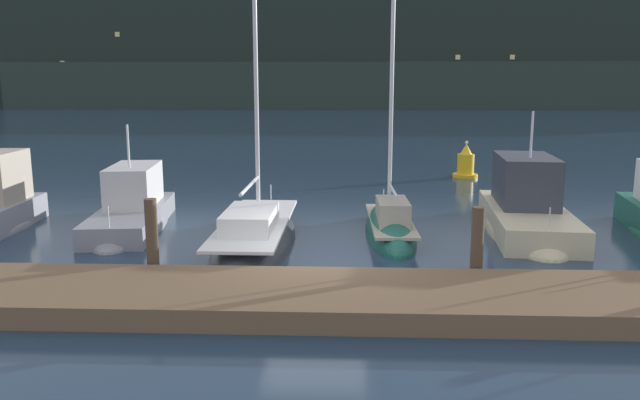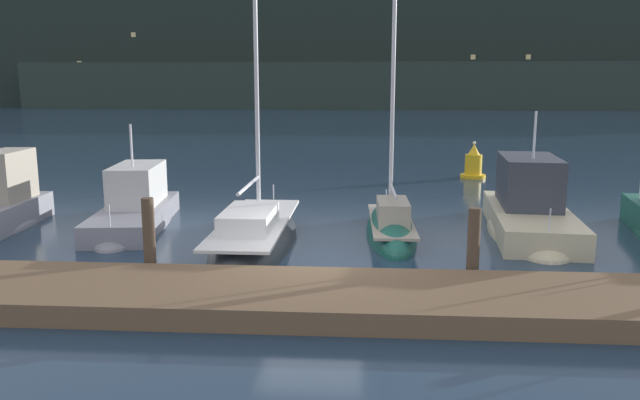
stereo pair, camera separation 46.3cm
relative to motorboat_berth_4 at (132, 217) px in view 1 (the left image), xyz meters
name	(u,v)px [view 1 (the left image)]	position (x,y,z in m)	size (l,w,h in m)	color
ground_plane	(315,273)	(5.97, -4.52, -0.32)	(400.00, 400.00, 0.00)	#1E3347
dock	(308,298)	(5.97, -6.90, -0.10)	(43.69, 2.80, 0.45)	brown
mooring_pile_2	(152,240)	(2.30, -5.25, 0.63)	(0.28, 0.28, 1.91)	#4C3D2D
mooring_pile_3	(477,246)	(9.63, -5.25, 0.57)	(0.28, 0.28, 1.78)	#4C3D2D
motorboat_berth_4	(132,217)	(0.00, 0.00, 0.00)	(2.72, 6.47, 3.76)	gray
sailboat_berth_5	(256,241)	(4.18, -1.98, -0.21)	(2.15, 7.59, 11.29)	#2D3338
sailboat_berth_6	(390,232)	(8.02, -0.73, -0.23)	(1.57, 5.52, 7.77)	#195647
motorboat_berth_7	(526,219)	(12.23, 0.06, 0.05)	(3.06, 7.07, 4.31)	beige
channel_buoy	(466,164)	(12.39, 10.97, 0.30)	(1.19, 1.19, 1.74)	gold
hillside_backdrop	(354,55)	(7.90, 97.56, 8.90)	(240.00, 23.00, 20.01)	#1E2823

